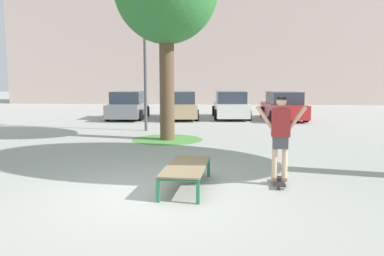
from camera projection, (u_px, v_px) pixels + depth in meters
ground_plane at (151, 195)px, 6.91m from camera, size 120.00×120.00×0.00m
building_facade at (228, 29)px, 33.49m from camera, size 39.43×4.00×13.28m
skate_box at (186, 167)px, 7.29m from camera, size 0.88×1.95×0.46m
skateboard at (279, 181)px, 7.53m from camera, size 0.25×0.81×0.09m
skater at (281, 133)px, 7.40m from camera, size 1.00×0.30×1.69m
grass_patch_mid_back at (167, 139)px, 13.33m from camera, size 2.53×2.53×0.01m
car_grey at (128, 106)px, 20.54m from camera, size 2.09×4.29×1.50m
car_tan at (179, 106)px, 20.55m from camera, size 2.34×4.39×1.50m
car_white at (230, 106)px, 20.73m from camera, size 2.11×4.30×1.50m
car_red at (283, 107)px, 20.03m from camera, size 2.15×4.31×1.50m
light_post at (145, 38)px, 15.16m from camera, size 0.36×0.36×5.83m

